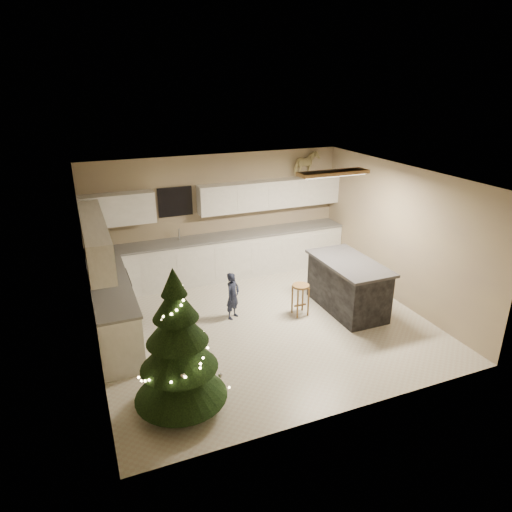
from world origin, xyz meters
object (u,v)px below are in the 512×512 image
bar_stool (301,292)px  rocking_horse (306,164)px  christmas_tree (179,354)px  toddler (233,296)px  island (348,285)px

bar_stool → rocking_horse: size_ratio=0.84×
christmas_tree → toddler: bearing=54.6°
toddler → rocking_horse: bearing=2.6°
bar_stool → rocking_horse: bearing=61.2°
bar_stool → rocking_horse: (1.24, 2.26, 1.85)m
toddler → island: bearing=-48.9°
christmas_tree → rocking_horse: rocking_horse is taller
island → toddler: size_ratio=1.96×
christmas_tree → toddler: 2.50m
island → christmas_tree: size_ratio=0.86×
bar_stool → island: bearing=-8.6°
christmas_tree → toddler: size_ratio=2.29×
toddler → rocking_horse: size_ratio=1.25×
christmas_tree → rocking_horse: bearing=45.6°
bar_stool → christmas_tree: christmas_tree is taller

